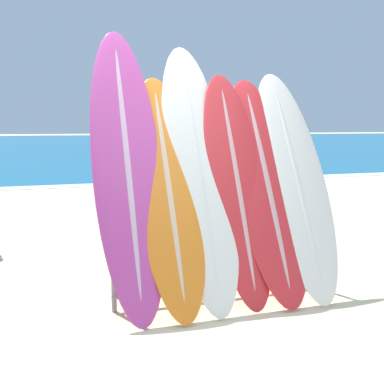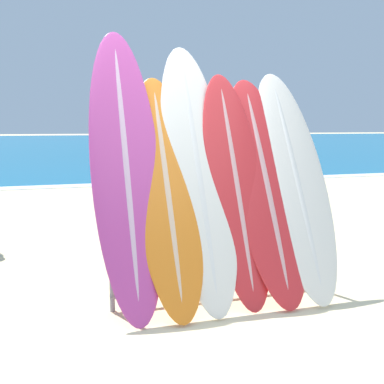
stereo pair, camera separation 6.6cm
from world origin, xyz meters
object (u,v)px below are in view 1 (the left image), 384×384
Objects in this scene: surfboard_slot_1 at (168,190)px; person_far_left at (186,167)px; surfboard_slot_2 at (199,170)px; surfboard_slot_4 at (266,185)px; person_far_right at (226,152)px; surfboard_slot_0 at (127,165)px; surfboard_rack at (221,249)px; surfboard_slot_5 at (295,179)px; surfboard_slot_3 at (237,184)px; person_near_water at (121,160)px.

surfboard_slot_1 is 1.11× the size of person_far_left.
surfboard_slot_2 reaches higher than surfboard_slot_4.
surfboard_slot_4 is 2.07m from person_far_left.
surfboard_slot_0 is at bearing 179.58° from person_far_right.
surfboard_slot_1 is 6.29m from person_far_right.
surfboard_slot_5 is (0.73, 0.08, 0.56)m from surfboard_rack.
surfboard_slot_3 reaches higher than person_far_right.
person_near_water is (-0.16, 4.30, 0.45)m from surfboard_rack.
surfboard_slot_0 reaches higher than person_far_right.
surfboard_slot_1 is at bearing -165.42° from surfboard_slot_2.
person_near_water reaches higher than surfboard_rack.
surfboard_slot_1 reaches higher than person_far_left.
person_far_right is at bearing 67.80° from surfboard_rack.
surfboard_slot_0 reaches higher than surfboard_rack.
person_near_water is at bearing 90.13° from surfboard_slot_2.
surfboard_slot_0 is 6.36m from person_far_right.
person_near_water is 0.94× the size of person_far_left.
surfboard_slot_4 is (0.28, 0.00, -0.02)m from surfboard_slot_3.
surfboard_slot_1 is 1.00× the size of surfboard_slot_4.
surfboard_slot_1 reaches higher than person_near_water.
surfboard_slot_5 is 5.85m from person_far_right.
person_far_right is at bearing 74.16° from surfboard_slot_5.
person_far_right is (1.60, 5.63, -0.09)m from surfboard_slot_5.
surfboard_slot_0 is at bearing 175.59° from surfboard_slot_4.
surfboard_slot_0 reaches higher than surfboard_slot_2.
person_near_water is at bearing 98.05° from surfboard_slot_4.
surfboard_slot_0 is 1.21× the size of surfboard_slot_1.
person_far_right is at bearing 69.00° from surfboard_slot_3.
surfboard_rack is 0.93× the size of surfboard_slot_5.
surfboard_slot_1 is (0.31, -0.09, -0.20)m from surfboard_slot_0.
surfboard_slot_1 is at bearing 171.77° from surfboard_rack.
surfboard_slot_4 reaches higher than surfboard_slot_1.
surfboard_slot_3 is at bearing -178.19° from surfboard_slot_5.
surfboard_slot_2 is at bearing -1.74° from surfboard_slot_0.
surfboard_slot_0 is 1.05× the size of surfboard_slot_2.
surfboard_slot_1 is at bearing -16.48° from surfboard_slot_0.
surfboard_slot_2 reaches higher than person_near_water.
surfboard_rack is 1.07× the size of person_far_left.
surfboard_slot_0 is 1.16× the size of surfboard_slot_5.
surfboard_slot_4 reaches higher than person_far_right.
surfboard_slot_0 is 1.39× the size of person_far_right.
person_far_left is at bearing 132.89° from person_near_water.
surfboard_slot_5 is at bearing 1.81° from surfboard_slot_3.
surfboard_rack is 0.97× the size of surfboard_slot_4.
surfboard_slot_2 is 1.28× the size of person_far_left.
surfboard_slot_2 is (0.29, 0.07, 0.14)m from surfboard_slot_1.
person_far_left is at bearing 81.00° from surfboard_rack.
surfboard_rack is 0.68m from surfboard_slot_4.
surfboard_slot_4 is (0.59, -0.07, -0.14)m from surfboard_slot_2.
person_near_water is (-0.60, 4.24, -0.07)m from surfboard_slot_4.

